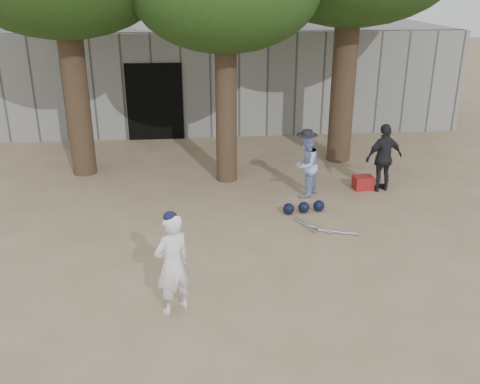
{
  "coord_description": "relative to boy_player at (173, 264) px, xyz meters",
  "views": [
    {
      "loc": [
        -0.23,
        -7.57,
        4.39
      ],
      "look_at": [
        0.6,
        1.0,
        0.95
      ],
      "focal_mm": 40.0,
      "sensor_mm": 36.0,
      "label": 1
    }
  ],
  "objects": [
    {
      "name": "helmet_row",
      "position": [
        2.54,
        3.19,
        -0.63
      ],
      "size": [
        0.87,
        0.32,
        0.23
      ],
      "color": "black",
      "rests_on": "ground"
    },
    {
      "name": "spectator_blue",
      "position": [
        2.74,
        4.09,
        -0.05
      ],
      "size": [
        0.81,
        0.86,
        1.4
      ],
      "primitive_type": "imported",
      "rotation": [
        0.0,
        0.0,
        4.15
      ],
      "color": "#94ABE5",
      "rests_on": "ground"
    },
    {
      "name": "red_bag",
      "position": [
        4.13,
        4.35,
        -0.6
      ],
      "size": [
        0.44,
        0.34,
        0.3
      ],
      "primitive_type": "cube",
      "rotation": [
        0.0,
        0.0,
        0.06
      ],
      "color": "#A42415",
      "rests_on": "ground"
    },
    {
      "name": "ground",
      "position": [
        0.53,
        1.07,
        -0.75
      ],
      "size": [
        70.0,
        70.0,
        0.0
      ],
      "primitive_type": "plane",
      "color": "#937C5E",
      "rests_on": "ground"
    },
    {
      "name": "spectator_dark",
      "position": [
        4.51,
        4.25,
        0.01
      ],
      "size": [
        0.95,
        0.57,
        1.52
      ],
      "primitive_type": "imported",
      "rotation": [
        0.0,
        0.0,
        3.39
      ],
      "color": "black",
      "rests_on": "ground"
    },
    {
      "name": "bat_pile",
      "position": [
        2.7,
        2.37,
        -0.72
      ],
      "size": [
        1.05,
        0.85,
        0.06
      ],
      "color": "#BABAC1",
      "rests_on": "ground"
    },
    {
      "name": "back_building",
      "position": [
        0.53,
        11.4,
        0.75
      ],
      "size": [
        16.0,
        5.24,
        3.0
      ],
      "color": "gray",
      "rests_on": "ground"
    },
    {
      "name": "boy_player",
      "position": [
        0.0,
        0.0,
        0.0
      ],
      "size": [
        0.65,
        0.6,
        1.5
      ],
      "primitive_type": "imported",
      "rotation": [
        0.0,
        0.0,
        3.73
      ],
      "color": "white",
      "rests_on": "ground"
    }
  ]
}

